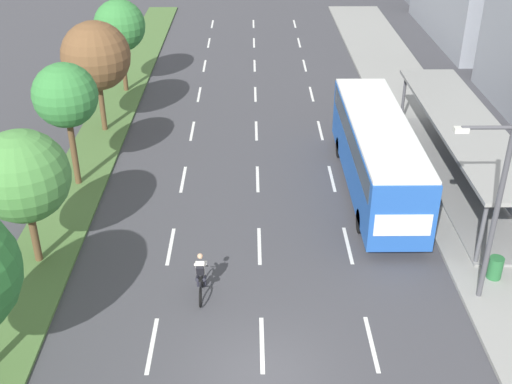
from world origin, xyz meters
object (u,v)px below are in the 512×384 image
cyclist (201,277)px  trash_bin (495,268)px  median_tree_fifth (120,26)px  median_tree_second (23,176)px  bus (377,149)px  median_tree_third (65,96)px  median_tree_fourth (96,56)px  bus_shelter (468,145)px  streetlight (493,203)px

cyclist → trash_bin: bearing=4.1°
median_tree_fifth → median_tree_second: bearing=-90.8°
bus → median_tree_third: median_tree_third is taller
median_tree_fourth → median_tree_fifth: 6.08m
cyclist → bus: bearing=45.9°
bus_shelter → median_tree_fifth: size_ratio=2.57×
bus → median_tree_third: (-13.52, 0.61, 2.29)m
median_tree_fourth → streetlight: streetlight is taller
median_tree_second → median_tree_fourth: (0.11, 12.16, 0.53)m
median_tree_second → trash_bin: 17.14m
median_tree_second → streetlight: bearing=-8.5°
bus_shelter → median_tree_second: bearing=-160.7°
streetlight → median_tree_fourth: bearing=137.2°
median_tree_third → bus_shelter: bearing=0.6°
median_tree_third → median_tree_fifth: 12.16m
cyclist → bus_shelter: bearing=35.7°
trash_bin → bus_shelter: bearing=81.9°
median_tree_fifth → streetlight: 25.78m
median_tree_third → streetlight: bearing=-28.2°
bus_shelter → median_tree_second: (-17.89, -6.26, 1.82)m
median_tree_fifth → cyclist: bearing=-73.5°
cyclist → median_tree_second: size_ratio=0.35×
median_tree_third → bus: bearing=-2.6°
trash_bin → streetlight: bearing=-135.6°
median_tree_second → streetlight: 15.95m
median_tree_second → median_tree_fifth: (0.26, 18.24, 0.47)m
median_tree_fifth → trash_bin: (16.55, -19.57, -3.58)m
median_tree_third → median_tree_fourth: bearing=89.7°
bus_shelter → cyclist: size_ratio=7.88×
cyclist → median_tree_second: 7.22m
cyclist → median_tree_third: median_tree_third is taller
cyclist → trash_bin: size_ratio=2.14×
bus_shelter → median_tree_fourth: (-17.77, 5.90, 2.34)m
cyclist → trash_bin: 10.55m
median_tree_fourth → bus_shelter: bearing=-18.4°
median_tree_second → median_tree_fourth: bearing=89.5°
bus → streetlight: streetlight is taller
median_tree_second → median_tree_fifth: median_tree_fifth is taller
median_tree_fourth → median_tree_fifth: median_tree_fourth is taller
median_tree_fourth → median_tree_fifth: bearing=88.7°
median_tree_second → streetlight: (15.77, -2.35, 0.21)m
median_tree_fourth → streetlight: (15.66, -14.51, -0.32)m
bus → median_tree_second: median_tree_second is taller
bus_shelter → median_tree_fourth: median_tree_fourth is taller
median_tree_third → trash_bin: bearing=-23.9°
streetlight → trash_bin: size_ratio=7.65×
median_tree_second → median_tree_fourth: 12.17m
streetlight → cyclist: bearing=178.4°
cyclist → median_tree_fourth: median_tree_fourth is taller
bus_shelter → bus: size_ratio=1.27×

